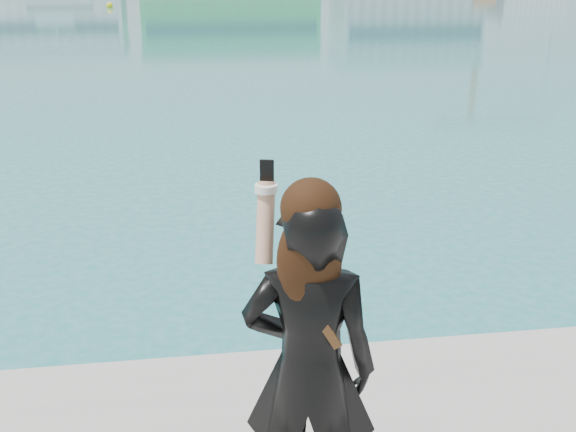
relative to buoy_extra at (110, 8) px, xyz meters
name	(u,v)px	position (x,y,z in m)	size (l,w,h in m)	color
buoy_extra	(110,8)	(0.00, 0.00, 0.00)	(0.50, 0.50, 0.50)	#FFEB0D
woman	(309,360)	(5.77, -57.89, 1.76)	(0.74, 0.58, 1.90)	black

